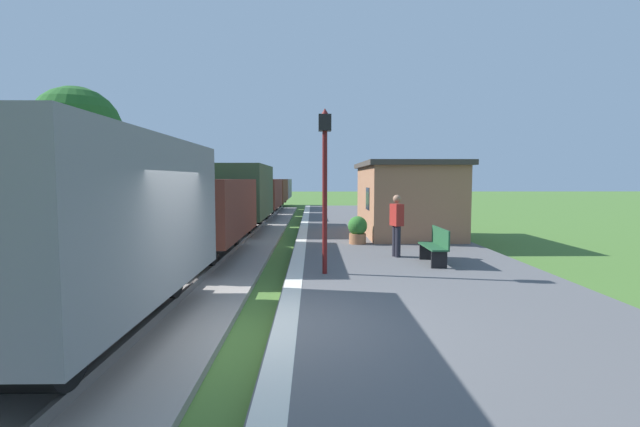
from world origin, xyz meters
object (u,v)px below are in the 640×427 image
object	(u,v)px
tree_trackside_far	(76,132)
person_waiting	(397,223)
station_hut	(406,198)
potted_planter	(358,230)
bench_near_hut	(436,245)
freight_train	(246,197)
bench_down_platform	(378,214)
lamp_post_near	(325,160)

from	to	relation	value
tree_trackside_far	person_waiting	bearing A→B (deg)	-21.25
station_hut	potted_planter	bearing A→B (deg)	-129.06
tree_trackside_far	bench_near_hut	bearing A→B (deg)	-24.30
person_waiting	tree_trackside_far	world-z (taller)	tree_trackside_far
potted_planter	tree_trackside_far	distance (m)	10.62
freight_train	bench_near_hut	xyz separation A→B (m)	(6.30, -10.62, -0.78)
station_hut	bench_down_platform	bearing A→B (deg)	97.15
station_hut	bench_down_platform	distance (m)	4.08
bench_near_hut	potted_planter	world-z (taller)	potted_planter
person_waiting	freight_train	bearing A→B (deg)	-79.25
potted_planter	lamp_post_near	size ratio (longest dim) A/B	0.25
bench_near_hut	tree_trackside_far	world-z (taller)	tree_trackside_far
lamp_post_near	tree_trackside_far	bearing A→B (deg)	143.82
bench_near_hut	person_waiting	world-z (taller)	person_waiting
potted_planter	lamp_post_near	world-z (taller)	lamp_post_near
person_waiting	lamp_post_near	world-z (taller)	lamp_post_near
freight_train	tree_trackside_far	bearing A→B (deg)	-134.28
freight_train	bench_down_platform	xyz separation A→B (m)	(6.30, -0.49, -0.78)
person_waiting	tree_trackside_far	size ratio (longest dim) A/B	0.30
bench_near_hut	lamp_post_near	distance (m)	3.70
station_hut	person_waiting	xyz separation A→B (m)	(-1.30, -5.15, -0.47)
freight_train	potted_planter	world-z (taller)	freight_train
bench_down_platform	person_waiting	world-z (taller)	person_waiting
bench_near_hut	tree_trackside_far	bearing A→B (deg)	155.70
freight_train	lamp_post_near	bearing A→B (deg)	-73.58
freight_train	tree_trackside_far	world-z (taller)	tree_trackside_far
station_hut	bench_near_hut	bearing A→B (deg)	-94.57
person_waiting	tree_trackside_far	xyz separation A→B (m)	(-10.76, 4.19, 2.89)
potted_planter	lamp_post_near	distance (m)	5.31
station_hut	bench_down_platform	size ratio (longest dim) A/B	3.87
bench_down_platform	lamp_post_near	distance (m)	11.82
bench_down_platform	potted_planter	xyz separation A→B (m)	(-1.62, -6.55, 0.00)
freight_train	person_waiting	distance (m)	11.05
bench_down_platform	tree_trackside_far	xyz separation A→B (m)	(-11.56, -4.90, 3.35)
freight_train	potted_planter	bearing A→B (deg)	-56.40
potted_planter	tree_trackside_far	world-z (taller)	tree_trackside_far
freight_train	bench_near_hut	distance (m)	12.37
tree_trackside_far	freight_train	bearing A→B (deg)	45.72
person_waiting	potted_planter	distance (m)	2.70
bench_near_hut	lamp_post_near	world-z (taller)	lamp_post_near
person_waiting	lamp_post_near	size ratio (longest dim) A/B	0.46
bench_near_hut	person_waiting	size ratio (longest dim) A/B	0.88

